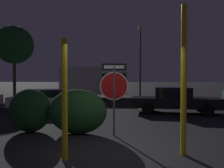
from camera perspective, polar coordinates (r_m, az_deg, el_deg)
name	(u,v)px	position (r m, az deg, el deg)	size (l,w,h in m)	color
ground_plane	(125,155)	(5.31, 3.34, -17.99)	(260.00, 260.00, 0.00)	black
road_center_stripe	(128,108)	(13.15, 4.25, -6.38)	(39.24, 0.12, 0.01)	gold
stop_sign	(114,86)	(6.72, 0.55, -0.55)	(0.87, 0.14, 2.24)	#4C4C51
yellow_pole_left	(65,99)	(4.81, -12.28, -3.97)	(0.12, 0.12, 2.63)	yellow
yellow_pole_right	(184,80)	(5.27, 18.24, 0.97)	(0.13, 0.13, 3.46)	yellow
hedge_bush_1	(30,110)	(7.76, -20.59, -6.46)	(1.41, 0.94, 1.44)	#19421E
hedge_bush_2	(78,111)	(7.12, -8.98, -7.09)	(1.88, 1.01, 1.44)	#1E4C23
passing_car_2	(49,100)	(12.39, -16.18, -3.99)	(4.19, 2.05, 1.20)	silver
passing_car_3	(175,100)	(11.80, 16.04, -4.06)	(4.66, 2.11, 1.33)	black
delivery_truck	(95,81)	(20.30, -4.41, 0.70)	(6.07, 2.59, 2.84)	silver
street_lamp	(140,50)	(20.45, 7.40, 8.84)	(0.48, 0.48, 6.64)	#4C4C51
tree_1	(14,45)	(25.82, -24.20, 9.28)	(4.04, 4.04, 7.45)	#422D1E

